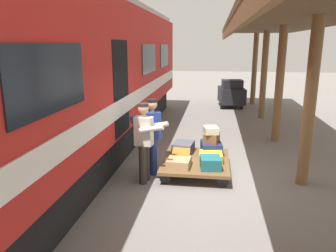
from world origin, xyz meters
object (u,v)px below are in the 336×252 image
(train_car, at_px, (55,82))
(porter_by_door, at_px, (145,140))
(suitcase_tan_vintage, at_px, (179,163))
(suitcase_navy_fabric, at_px, (211,148))
(porter_in_overalls, at_px, (152,134))
(luggage_cart, at_px, (196,161))
(suitcase_brown_leather, at_px, (212,138))
(suitcase_slate_roller, at_px, (183,147))
(suitcase_orange_carryall, at_px, (181,155))
(suitcase_cream_canvas, at_px, (211,130))
(suitcase_yellow_case, at_px, (211,157))
(baggage_tug, at_px, (231,94))
(suitcase_teal_softside, at_px, (211,163))

(train_car, relative_size, porter_by_door, 10.12)
(suitcase_tan_vintage, distance_m, porter_by_door, 0.89)
(suitcase_tan_vintage, relative_size, suitcase_navy_fabric, 0.86)
(suitcase_navy_fabric, relative_size, porter_in_overalls, 0.35)
(luggage_cart, height_order, suitcase_brown_leather, suitcase_brown_leather)
(suitcase_slate_roller, bearing_deg, suitcase_tan_vintage, 90.00)
(train_car, xyz_separation_m, luggage_cart, (-3.10, -0.32, -1.80))
(suitcase_orange_carryall, height_order, suitcase_cream_canvas, suitcase_cream_canvas)
(porter_in_overalls, bearing_deg, suitcase_yellow_case, -172.25)
(suitcase_cream_canvas, relative_size, baggage_tug, 0.22)
(suitcase_cream_canvas, bearing_deg, suitcase_teal_softside, 91.14)
(suitcase_brown_leather, bearing_deg, suitcase_cream_canvas, 28.03)
(suitcase_brown_leather, bearing_deg, suitcase_yellow_case, 89.78)
(suitcase_tan_vintage, bearing_deg, porter_by_door, 15.27)
(suitcase_tan_vintage, bearing_deg, suitcase_yellow_case, -143.38)
(suitcase_navy_fabric, bearing_deg, suitcase_slate_roller, 0.00)
(suitcase_orange_carryall, distance_m, porter_in_overalls, 0.85)
(suitcase_orange_carryall, height_order, suitcase_brown_leather, suitcase_brown_leather)
(suitcase_orange_carryall, bearing_deg, baggage_tug, -100.15)
(suitcase_teal_softside, relative_size, suitcase_cream_canvas, 1.16)
(suitcase_slate_roller, relative_size, porter_in_overalls, 0.32)
(suitcase_yellow_case, xyz_separation_m, porter_in_overalls, (1.32, 0.18, 0.53))
(suitcase_cream_canvas, bearing_deg, suitcase_tan_vintage, 56.62)
(suitcase_teal_softside, relative_size, suitcase_slate_roller, 0.84)
(suitcase_tan_vintage, bearing_deg, train_car, -3.80)
(suitcase_teal_softside, bearing_deg, train_car, -3.06)
(luggage_cart, height_order, porter_by_door, porter_by_door)
(suitcase_brown_leather, distance_m, baggage_tug, 7.96)
(suitcase_yellow_case, bearing_deg, train_car, 5.25)
(suitcase_brown_leather, relative_size, porter_by_door, 0.23)
(suitcase_brown_leather, bearing_deg, suitcase_orange_carryall, 36.69)
(luggage_cart, bearing_deg, suitcase_tan_vintage, 56.07)
(suitcase_teal_softside, bearing_deg, suitcase_tan_vintage, 0.00)
(train_car, relative_size, suitcase_tan_vintage, 33.84)
(suitcase_tan_vintage, distance_m, suitcase_cream_canvas, 1.28)
(suitcase_navy_fabric, bearing_deg, suitcase_brown_leather, -126.38)
(train_car, bearing_deg, suitcase_orange_carryall, -173.49)
(train_car, distance_m, suitcase_brown_leather, 3.79)
(suitcase_tan_vintage, relative_size, porter_in_overalls, 0.30)
(suitcase_cream_canvas, xyz_separation_m, porter_by_door, (1.35, 1.18, 0.04))
(luggage_cart, relative_size, porter_in_overalls, 1.07)
(suitcase_slate_roller, bearing_deg, suitcase_teal_softside, 123.93)
(suitcase_slate_roller, relative_size, suitcase_brown_leather, 1.40)
(suitcase_tan_vintage, xyz_separation_m, suitcase_yellow_case, (-0.67, -0.50, -0.00))
(suitcase_orange_carryall, height_order, porter_in_overalls, porter_in_overalls)
(suitcase_orange_carryall, distance_m, suitcase_yellow_case, 0.67)
(train_car, bearing_deg, suitcase_navy_fabric, -166.66)
(suitcase_navy_fabric, bearing_deg, luggage_cart, 56.07)
(luggage_cart, relative_size, baggage_tug, 1.00)
(suitcase_tan_vintage, relative_size, suitcase_yellow_case, 0.97)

